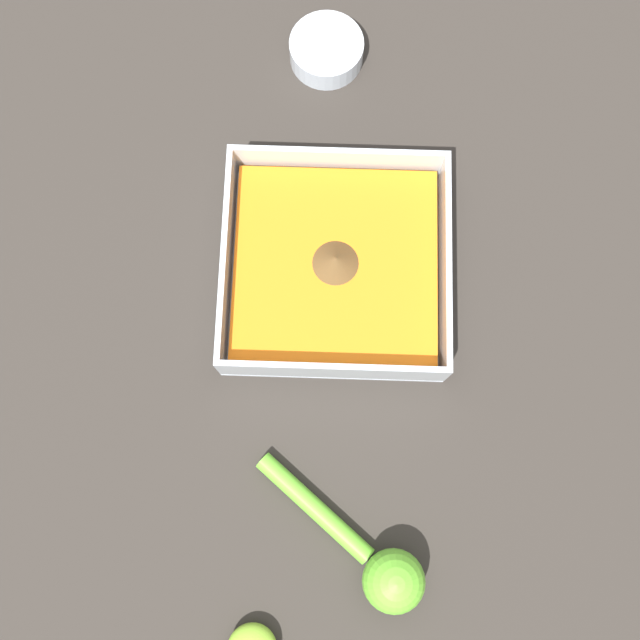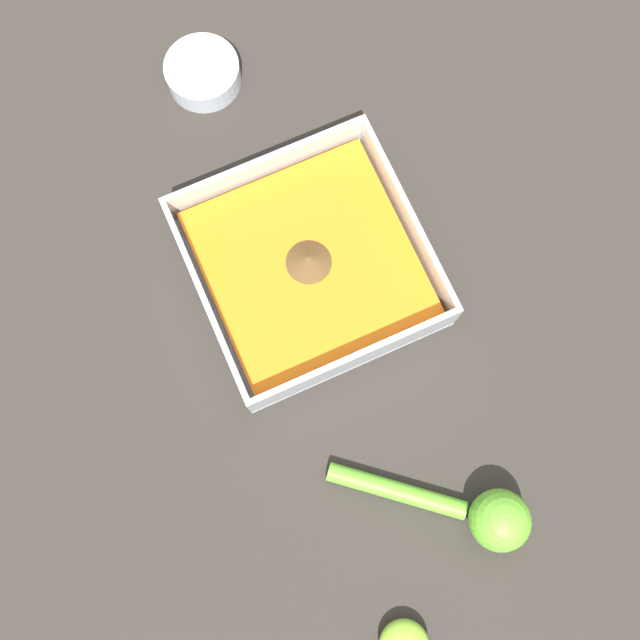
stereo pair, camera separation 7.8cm
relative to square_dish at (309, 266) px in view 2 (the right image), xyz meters
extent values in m
plane|color=#332D28|center=(0.02, -0.03, -0.02)|extent=(4.00, 4.00, 0.00)
cube|color=silver|center=(0.00, 0.00, -0.02)|extent=(0.24, 0.24, 0.01)
cube|color=silver|center=(0.00, 0.11, 0.02)|extent=(0.24, 0.01, 0.06)
cube|color=silver|center=(0.00, -0.11, 0.02)|extent=(0.24, 0.01, 0.06)
cube|color=silver|center=(0.11, 0.00, 0.02)|extent=(0.01, 0.22, 0.06)
cube|color=silver|center=(-0.11, 0.00, 0.02)|extent=(0.01, 0.22, 0.06)
cube|color=orange|center=(0.00, 0.00, 0.00)|extent=(0.21, 0.21, 0.03)
cone|color=brown|center=(0.00, 0.00, 0.02)|extent=(0.05, 0.05, 0.02)
cylinder|color=silver|center=(0.26, 0.02, -0.01)|extent=(0.09, 0.09, 0.03)
cylinder|color=brown|center=(0.26, 0.02, -0.01)|extent=(0.08, 0.08, 0.02)
sphere|color=#6BC633|center=(-0.32, -0.06, 0.01)|extent=(0.06, 0.06, 0.06)
cylinder|color=#6BC633|center=(-0.25, 0.01, -0.01)|extent=(0.11, 0.12, 0.02)
camera|label=1|loc=(-0.23, 0.01, 0.77)|focal=42.00mm
camera|label=2|loc=(-0.22, 0.09, 0.77)|focal=42.00mm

